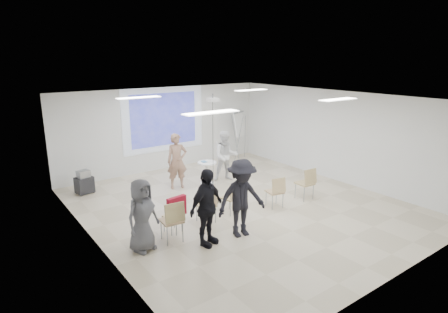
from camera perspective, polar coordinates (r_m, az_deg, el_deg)
floor at (r=10.64m, az=2.57°, el=-7.68°), size 8.00×9.00×0.10m
ceiling at (r=9.87m, az=2.78°, el=9.16°), size 8.00×9.00×0.10m
wall_back at (r=13.90m, az=-9.18°, el=4.22°), size 8.00×0.10×3.00m
wall_left at (r=8.33m, az=-19.66°, el=-3.73°), size 0.10×9.00×3.00m
wall_right at (r=13.02m, az=16.73°, el=3.05°), size 0.10×9.00×3.00m
projection_halo at (r=13.78m, az=-9.12°, el=5.61°), size 3.20×0.01×2.30m
projection_image at (r=13.77m, az=-9.09°, el=5.60°), size 2.60×0.01×1.90m
pedestal_table at (r=12.22m, az=-2.59°, el=-2.29°), size 0.69×0.69×0.77m
player_left at (r=11.78m, az=-7.19°, el=-0.16°), size 0.83×0.66×1.99m
player_right at (r=12.44m, az=0.30°, el=0.47°), size 1.12×1.03×1.86m
controller_left at (r=12.00m, az=-7.07°, el=1.68°), size 0.08×0.14×0.04m
controller_right at (r=12.46m, az=-1.05°, el=2.03°), size 0.08×0.11×0.04m
chair_far_left at (r=8.48m, az=-7.80°, el=-9.32°), size 0.51×0.54×0.98m
chair_left_mid at (r=8.95m, az=-7.59°, el=-8.72°), size 0.42×0.45×0.79m
chair_left_inner at (r=9.35m, az=-2.54°, el=-7.06°), size 0.46×0.49×0.92m
chair_center at (r=9.91m, az=1.23°, el=-5.97°), size 0.48×0.50×0.85m
chair_right_inner at (r=10.36m, az=7.97°, el=-5.05°), size 0.50×0.52×0.89m
chair_right_far at (r=11.08m, az=12.52°, el=-3.70°), size 0.47×0.51×0.96m
red_jacket at (r=8.73m, az=-7.22°, el=-7.56°), size 0.50×0.18×0.47m
laptop at (r=9.45m, az=-2.84°, el=-7.15°), size 0.35×0.27×0.03m
audience_left at (r=8.16m, az=-2.68°, el=-6.96°), size 1.33×1.03×2.01m
audience_mid at (r=8.55m, az=2.70°, el=-5.61°), size 1.45×0.95×2.08m
audience_outer at (r=8.15m, az=-12.43°, el=-8.12°), size 1.02×0.83×1.79m
flipchart_easel at (r=14.94m, az=2.37°, el=4.88°), size 0.79×0.63×1.95m
av_cart at (r=12.16m, az=-20.53°, el=-3.78°), size 0.55×0.47×0.73m
ceiling_projector at (r=11.16m, az=-1.70°, el=7.98°), size 0.30×0.25×3.00m
fluor_panel_nw at (r=10.56m, az=-12.86°, el=8.75°), size 1.20×0.30×0.02m
fluor_panel_ne at (r=12.69m, az=4.16°, el=10.06°), size 1.20×0.30×0.02m
fluor_panel_sw at (r=7.50m, az=-1.98°, el=6.72°), size 1.20×0.30×0.02m
fluor_panel_se at (r=10.28m, az=16.99°, el=8.32°), size 1.20×0.30×0.02m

